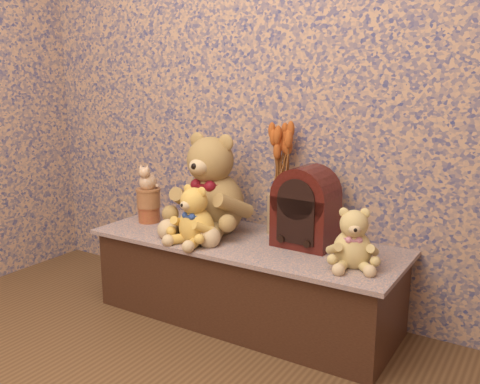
# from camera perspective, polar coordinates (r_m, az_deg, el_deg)

# --- Properties ---
(display_shelf) EXTENTS (1.49, 0.56, 0.40)m
(display_shelf) POSITION_cam_1_polar(r_m,az_deg,el_deg) (2.56, 0.60, -9.45)
(display_shelf) COLOR #384F73
(display_shelf) RESTS_ON ground
(teddy_large) EXTENTS (0.42, 0.50, 0.52)m
(teddy_large) POSITION_cam_1_polar(r_m,az_deg,el_deg) (2.57, -2.92, 1.41)
(teddy_large) COLOR olive
(teddy_large) RESTS_ON display_shelf
(teddy_medium) EXTENTS (0.27, 0.31, 0.29)m
(teddy_medium) POSITION_cam_1_polar(r_m,az_deg,el_deg) (2.42, -4.77, -2.18)
(teddy_medium) COLOR gold
(teddy_medium) RESTS_ON display_shelf
(teddy_small) EXTENTS (0.29, 0.31, 0.26)m
(teddy_small) POSITION_cam_1_polar(r_m,az_deg,el_deg) (2.17, 12.19, -4.57)
(teddy_small) COLOR #DBBF68
(teddy_small) RESTS_ON display_shelf
(cathedral_radio) EXTENTS (0.27, 0.20, 0.37)m
(cathedral_radio) POSITION_cam_1_polar(r_m,az_deg,el_deg) (2.38, 7.16, -1.55)
(cathedral_radio) COLOR #3D110B
(cathedral_radio) RESTS_ON display_shelf
(ceramic_vase) EXTENTS (0.13, 0.13, 0.19)m
(ceramic_vase) POSITION_cam_1_polar(r_m,az_deg,el_deg) (2.57, 4.24, -2.37)
(ceramic_vase) COLOR tan
(ceramic_vase) RESTS_ON display_shelf
(dried_stalks) EXTENTS (0.24, 0.24, 0.45)m
(dried_stalks) POSITION_cam_1_polar(r_m,az_deg,el_deg) (2.51, 4.36, 4.76)
(dried_stalks) COLOR #B34F1C
(dried_stalks) RESTS_ON ceramic_vase
(biscuit_tin_lower) EXTENTS (0.13, 0.13, 0.08)m
(biscuit_tin_lower) POSITION_cam_1_polar(r_m,az_deg,el_deg) (2.81, -9.83, -2.40)
(biscuit_tin_lower) COLOR #B37334
(biscuit_tin_lower) RESTS_ON display_shelf
(biscuit_tin_upper) EXTENTS (0.14, 0.14, 0.09)m
(biscuit_tin_upper) POSITION_cam_1_polar(r_m,az_deg,el_deg) (2.79, -9.90, -0.65)
(biscuit_tin_upper) COLOR tan
(biscuit_tin_upper) RESTS_ON biscuit_tin_lower
(cat_figurine) EXTENTS (0.12, 0.13, 0.14)m
(cat_figurine) POSITION_cam_1_polar(r_m,az_deg,el_deg) (2.77, -9.99, 1.70)
(cat_figurine) COLOR silver
(cat_figurine) RESTS_ON biscuit_tin_upper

